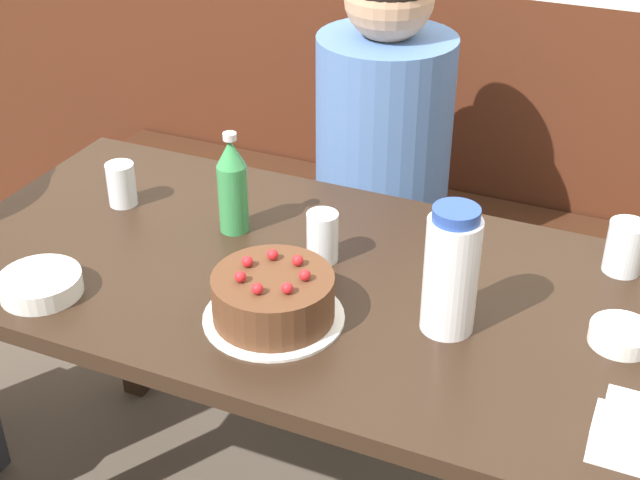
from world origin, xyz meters
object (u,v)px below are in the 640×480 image
object	(u,v)px
glass_water_tall	(625,247)
glass_shot_small	(320,236)
bench_seat	(427,284)
napkin_holder	(632,435)
bowl_soup_white	(621,335)
glass_tumbler_short	(121,184)
birthday_cake	(273,298)
bowl_rice_small	(41,284)
water_pitcher	(451,271)
soju_bottle	(232,185)
person_pale_blue_shirt	(381,197)

from	to	relation	value
glass_water_tall	glass_shot_small	world-z (taller)	same
bench_seat	glass_water_tall	xyz separation A→B (m)	(0.53, -0.58, 0.58)
napkin_holder	glass_water_tall	world-z (taller)	napkin_holder
bowl_soup_white	glass_tumbler_short	world-z (taller)	glass_tumbler_short
bench_seat	birthday_cake	xyz separation A→B (m)	(0.00, -0.98, 0.58)
birthday_cake	bowl_rice_small	world-z (taller)	birthday_cake
water_pitcher	bowl_soup_white	bearing A→B (deg)	14.79
soju_bottle	person_pale_blue_shirt	distance (m)	0.60
napkin_holder	glass_water_tall	size ratio (longest dim) A/B	1.09
glass_tumbler_short	glass_shot_small	distance (m)	0.48
bowl_soup_white	glass_water_tall	xyz separation A→B (m)	(-0.03, 0.23, 0.04)
bench_seat	soju_bottle	bearing A→B (deg)	-105.94
glass_water_tall	glass_tumbler_short	bearing A→B (deg)	-171.07
glass_water_tall	person_pale_blue_shirt	distance (m)	0.74
bowl_soup_white	birthday_cake	bearing A→B (deg)	-162.94
bowl_rice_small	person_pale_blue_shirt	bearing A→B (deg)	68.54
water_pitcher	bench_seat	bearing A→B (deg)	107.77
water_pitcher	bowl_soup_white	world-z (taller)	water_pitcher
water_pitcher	glass_tumbler_short	bearing A→B (deg)	169.13
napkin_holder	person_pale_blue_shirt	bearing A→B (deg)	128.63
napkin_holder	birthday_cake	bearing A→B (deg)	171.46
bench_seat	water_pitcher	world-z (taller)	water_pitcher
birthday_cake	glass_water_tall	bearing A→B (deg)	37.18
water_pitcher	glass_tumbler_short	xyz separation A→B (m)	(-0.76, 0.15, -0.07)
glass_tumbler_short	person_pale_blue_shirt	world-z (taller)	person_pale_blue_shirt
bench_seat	glass_tumbler_short	xyz separation A→B (m)	(-0.48, -0.73, 0.58)
bench_seat	napkin_holder	xyz separation A→B (m)	(0.61, -1.07, 0.57)
glass_water_tall	soju_bottle	bearing A→B (deg)	-167.91
person_pale_blue_shirt	bowl_soup_white	bearing A→B (deg)	47.11
bowl_rice_small	napkin_holder	bearing A→B (deg)	0.44
water_pitcher	glass_water_tall	world-z (taller)	water_pitcher
birthday_cake	glass_shot_small	size ratio (longest dim) A/B	2.46
water_pitcher	glass_tumbler_short	world-z (taller)	water_pitcher
bowl_soup_white	person_pale_blue_shirt	size ratio (longest dim) A/B	0.09
napkin_holder	bench_seat	bearing A→B (deg)	119.59
water_pitcher	bowl_rice_small	xyz separation A→B (m)	(-0.70, -0.20, -0.09)
water_pitcher	napkin_holder	world-z (taller)	water_pitcher
napkin_holder	person_pale_blue_shirt	xyz separation A→B (m)	(-0.69, 0.86, -0.19)
water_pitcher	bowl_soup_white	distance (m)	0.31
water_pitcher	napkin_holder	xyz separation A→B (m)	(0.33, -0.19, -0.08)
glass_shot_small	birthday_cake	bearing A→B (deg)	-88.79
water_pitcher	glass_shot_small	distance (m)	0.31
glass_shot_small	bowl_rice_small	bearing A→B (deg)	-143.31
soju_bottle	bowl_rice_small	xyz separation A→B (m)	(-0.21, -0.34, -0.08)
soju_bottle	person_pale_blue_shirt	bearing A→B (deg)	76.10
bowl_rice_small	person_pale_blue_shirt	size ratio (longest dim) A/B	0.12
bowl_rice_small	glass_shot_small	xyz separation A→B (m)	(0.42, 0.31, 0.03)
bowl_soup_white	glass_water_tall	world-z (taller)	glass_water_tall
birthday_cake	bowl_rice_small	distance (m)	0.43
glass_tumbler_short	person_pale_blue_shirt	distance (m)	0.69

